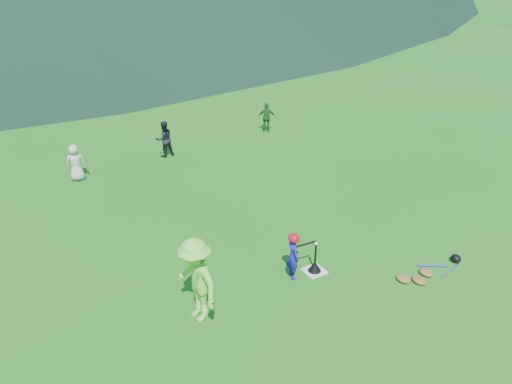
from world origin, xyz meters
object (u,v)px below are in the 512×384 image
Objects in this scene: fielder_c at (267,117)px; batting_tee at (315,267)px; home_plate at (314,271)px; adult_coach at (196,280)px; equipment_pile at (427,272)px; fielder_a at (76,163)px; batter_child at (293,256)px; fielder_b at (164,139)px.

fielder_c is 9.00m from batting_tee.
adult_coach is at bearing 179.95° from home_plate.
adult_coach is 2.96m from batting_tee.
batting_tee is 0.38× the size of equipment_pile.
fielder_c reaches higher than home_plate.
fielder_a reaches higher than equipment_pile.
adult_coach reaches higher than home_plate.
equipment_pile is at bearing -106.65° from batter_child.
fielder_b is at bearing 154.59° from adult_coach.
fielder_b is 9.60m from equipment_pile.
fielder_a is 0.92× the size of fielder_b.
home_plate is 8.26m from fielder_a.
fielder_b is (0.22, 7.79, 0.08)m from batter_child.
equipment_pile is at bearing 134.07° from fielder_a.
home_plate is at bearing 95.31° from fielder_c.
fielder_c is (7.22, 0.54, -0.01)m from fielder_a.
fielder_c is at bearing -162.50° from fielder_a.
fielder_b is at bearing -160.33° from fielder_a.
home_plate is 0.66× the size of batting_tee.
equipment_pile is at bearing -34.47° from batting_tee.
fielder_a is at bearing 5.43° from fielder_b.
adult_coach is 1.58× the size of fielder_c.
batting_tee is 2.48m from equipment_pile.
batter_child is 7.79m from fielder_b.
fielder_a is at bearing 175.94° from adult_coach.
fielder_a is 1.02× the size of fielder_c.
fielder_c is at bearing -178.30° from fielder_b.
home_plate is at bearing 91.18° from fielder_b.
fielder_b is at bearing 33.83° from fielder_c.
batter_child is 0.60× the size of equipment_pile.
fielder_a is 0.64× the size of equipment_pile.
fielder_c is at bearing 78.85° from equipment_pile.
fielder_b is (2.55, 7.89, -0.27)m from adult_coach.
fielder_a is at bearing 113.66° from batting_tee.
adult_coach reaches higher than batter_child.
equipment_pile reaches higher than home_plate.
batting_tee is (3.31, -7.55, -0.44)m from fielder_a.
batter_child is 9.14m from fielder_c.
batter_child is 0.95× the size of fielder_c.
home_plate is 2.99m from adult_coach.
batting_tee is (-3.91, -8.09, -0.43)m from fielder_c.
fielder_c reaches higher than equipment_pile.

